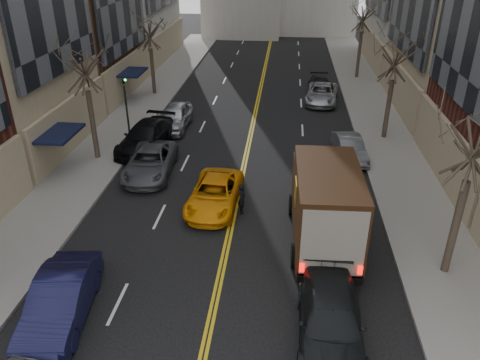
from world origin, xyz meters
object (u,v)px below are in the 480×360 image
object	(u,v)px
ups_truck	(325,205)
observer_sedan	(330,320)
taxi	(215,194)
pedestrian	(242,198)

from	to	relation	value
ups_truck	observer_sedan	xyz separation A→B (m)	(-0.06, -5.57, -1.10)
observer_sedan	taxi	size ratio (longest dim) A/B	1.06
taxi	observer_sedan	bearing A→B (deg)	-55.03
observer_sedan	pedestrian	xyz separation A→B (m)	(-3.64, 7.67, 0.00)
ups_truck	taxi	bearing A→B (deg)	151.88
observer_sedan	taxi	distance (m)	9.54
ups_truck	observer_sedan	world-z (taller)	ups_truck
ups_truck	pedestrian	distance (m)	4.40
ups_truck	observer_sedan	size ratio (longest dim) A/B	1.29
taxi	pedestrian	bearing A→B (deg)	-14.47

